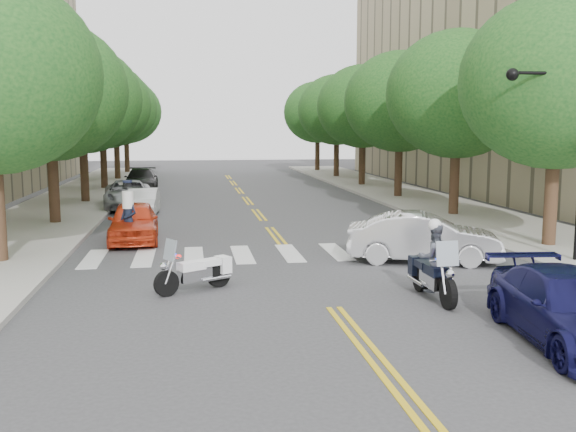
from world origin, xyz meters
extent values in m
plane|color=#38383A|center=(0.00, 0.00, 0.00)|extent=(140.00, 140.00, 0.00)
cube|color=#9E9991|center=(-9.50, 22.00, 0.07)|extent=(5.00, 60.00, 0.15)
cube|color=#9E9991|center=(9.50, 22.00, 0.07)|extent=(5.00, 60.00, 0.15)
cylinder|color=#382316|center=(-8.80, 14.00, 1.66)|extent=(0.44, 0.44, 3.32)
ellipsoid|color=#134519|center=(-8.80, 14.00, 5.56)|extent=(6.40, 6.40, 5.76)
cylinder|color=#382316|center=(-8.80, 22.00, 1.66)|extent=(0.44, 0.44, 3.32)
ellipsoid|color=#134519|center=(-8.80, 22.00, 5.56)|extent=(6.40, 6.40, 5.76)
cylinder|color=#382316|center=(-8.80, 30.00, 1.66)|extent=(0.44, 0.44, 3.32)
ellipsoid|color=#134519|center=(-8.80, 30.00, 5.56)|extent=(6.40, 6.40, 5.76)
cylinder|color=#382316|center=(-8.80, 38.00, 1.66)|extent=(0.44, 0.44, 3.32)
ellipsoid|color=#134519|center=(-8.80, 38.00, 5.56)|extent=(6.40, 6.40, 5.76)
cylinder|color=#382316|center=(-8.80, 46.00, 1.66)|extent=(0.44, 0.44, 3.32)
ellipsoid|color=#134519|center=(-8.80, 46.00, 5.56)|extent=(6.40, 6.40, 5.76)
cylinder|color=#382316|center=(8.80, 6.00, 1.66)|extent=(0.44, 0.44, 3.32)
ellipsoid|color=#134519|center=(8.80, 6.00, 5.56)|extent=(6.40, 6.40, 5.76)
cylinder|color=#382316|center=(8.80, 14.00, 1.66)|extent=(0.44, 0.44, 3.32)
ellipsoid|color=#134519|center=(8.80, 14.00, 5.56)|extent=(6.40, 6.40, 5.76)
cylinder|color=#382316|center=(8.80, 22.00, 1.66)|extent=(0.44, 0.44, 3.32)
ellipsoid|color=#134519|center=(8.80, 22.00, 5.56)|extent=(6.40, 6.40, 5.76)
cylinder|color=#382316|center=(8.80, 30.00, 1.66)|extent=(0.44, 0.44, 3.32)
ellipsoid|color=#134519|center=(8.80, 30.00, 5.56)|extent=(6.40, 6.40, 5.76)
cylinder|color=#382316|center=(8.80, 38.00, 1.66)|extent=(0.44, 0.44, 3.32)
ellipsoid|color=#134519|center=(8.80, 38.00, 5.56)|extent=(6.40, 6.40, 5.76)
cylinder|color=#382316|center=(8.80, 46.00, 1.66)|extent=(0.44, 0.44, 3.32)
ellipsoid|color=#134519|center=(8.80, 46.00, 5.56)|extent=(6.40, 6.40, 5.76)
cylinder|color=black|center=(7.00, 3.50, 5.60)|extent=(2.40, 0.10, 0.10)
sphere|color=black|center=(5.90, 3.50, 5.55)|extent=(0.36, 0.36, 0.36)
cylinder|color=black|center=(2.51, -0.51, 0.35)|extent=(0.16, 0.71, 0.71)
cylinder|color=black|center=(2.48, 1.16, 0.35)|extent=(0.20, 0.71, 0.71)
cube|color=silver|center=(2.49, 0.38, 0.47)|extent=(0.35, 0.94, 0.33)
cube|color=black|center=(2.50, 0.27, 0.73)|extent=(0.39, 0.74, 0.23)
cube|color=black|center=(2.48, 0.85, 0.75)|extent=(0.43, 0.58, 0.17)
cube|color=black|center=(2.48, 1.31, 0.63)|extent=(0.46, 0.32, 0.47)
cube|color=#8C99A5|center=(2.51, -0.37, 1.25)|extent=(0.52, 0.17, 0.57)
cube|color=red|center=(2.63, -0.19, 1.06)|extent=(0.11, 0.11, 0.08)
cube|color=#0C26E5|center=(2.38, -0.20, 1.06)|extent=(0.11, 0.11, 0.08)
imported|color=#474C56|center=(2.49, 0.38, 1.01)|extent=(0.81, 0.64, 1.64)
sphere|color=silver|center=(2.49, 0.38, 1.78)|extent=(0.31, 0.31, 0.31)
cylinder|color=black|center=(-3.79, 1.59, 0.32)|extent=(0.62, 0.44, 0.64)
cylinder|color=black|center=(-2.49, 2.37, 0.32)|extent=(0.64, 0.48, 0.64)
cube|color=silver|center=(-3.10, 2.00, 0.42)|extent=(0.88, 0.70, 0.30)
cube|color=white|center=(-3.18, 1.95, 0.66)|extent=(0.74, 0.63, 0.21)
cube|color=white|center=(-2.74, 2.22, 0.68)|extent=(0.64, 0.59, 0.15)
cube|color=white|center=(-2.37, 2.44, 0.57)|extent=(0.46, 0.50, 0.42)
cube|color=#8C99A5|center=(-3.68, 1.65, 1.13)|extent=(0.37, 0.48, 0.52)
cube|color=red|center=(-3.48, 1.64, 0.96)|extent=(0.13, 0.13, 0.08)
cube|color=#0C26E5|center=(-3.60, 1.83, 0.96)|extent=(0.13, 0.13, 0.08)
imported|color=black|center=(-5.28, 8.50, 0.92)|extent=(0.80, 0.77, 1.85)
imported|color=silver|center=(3.79, 4.50, 0.75)|extent=(4.84, 2.91, 1.51)
imported|color=#0F0E3D|center=(3.84, -3.03, 0.68)|extent=(2.36, 4.85, 1.36)
imported|color=red|center=(-5.20, 9.50, 0.72)|extent=(1.88, 4.30, 1.44)
imported|color=silver|center=(-5.37, 16.49, 0.63)|extent=(1.43, 3.86, 1.26)
imported|color=#A3A4AA|center=(-6.30, 19.50, 0.71)|extent=(2.87, 5.34, 1.42)
imported|color=black|center=(-6.30, 28.50, 0.73)|extent=(2.17, 5.10, 1.47)
imported|color=gray|center=(-6.30, 29.50, 0.73)|extent=(2.01, 4.41, 1.47)
camera|label=1|loc=(-3.16, -13.80, 4.03)|focal=40.00mm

